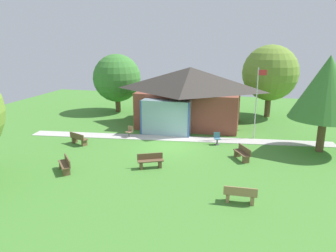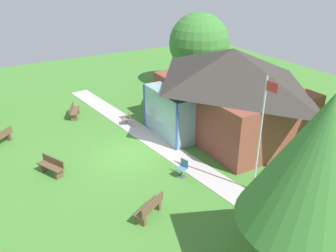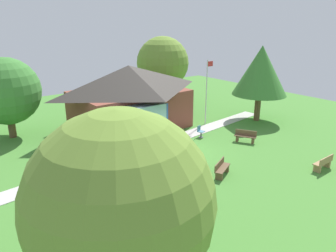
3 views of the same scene
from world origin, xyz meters
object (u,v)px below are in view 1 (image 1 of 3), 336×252
(tree_behind_pavilion_left, at_px, (117,78))
(patio_chair_west, at_px, (130,132))
(bench_mid_left, at_px, (79,139))
(bench_mid_right, at_px, (242,154))
(flagpole, at_px, (257,100))
(bench_front_left, at_px, (65,165))
(pavilion, at_px, (189,95))
(tree_east_hedge, at_px, (327,88))
(bench_front_right, at_px, (240,195))
(tree_behind_pavilion_right, at_px, (270,73))
(bench_front_center, at_px, (150,161))
(patio_chair_lawn_spare, at_px, (217,139))

(tree_behind_pavilion_left, bearing_deg, patio_chair_west, -62.47)
(bench_mid_left, bearing_deg, bench_mid_right, 22.38)
(flagpole, height_order, bench_mid_left, flagpole)
(bench_front_left, xyz_separation_m, tree_behind_pavilion_left, (-3.16, 15.49, 3.04))
(flagpole, distance_m, bench_mid_right, 5.51)
(patio_chair_west, bearing_deg, pavilion, -110.78)
(flagpole, bearing_deg, tree_behind_pavilion_left, 154.95)
(bench_mid_right, relative_size, tree_east_hedge, 0.24)
(pavilion, bearing_deg, bench_front_left, -112.18)
(flagpole, height_order, tree_behind_pavilion_left, tree_behind_pavilion_left)
(flagpole, relative_size, bench_front_right, 3.51)
(flagpole, relative_size, tree_behind_pavilion_right, 0.78)
(bench_mid_right, height_order, bench_front_left, same)
(flagpole, bearing_deg, patio_chair_west, -167.81)
(bench_front_center, bearing_deg, bench_mid_right, -178.65)
(flagpole, height_order, bench_front_right, flagpole)
(flagpole, height_order, bench_front_left, flagpole)
(bench_front_center, xyz_separation_m, tree_behind_pavilion_left, (-7.65, 13.79, 3.04))
(pavilion, distance_m, bench_mid_right, 9.29)
(tree_behind_pavilion_right, bearing_deg, patio_chair_west, -137.37)
(patio_chair_west, distance_m, patio_chair_lawn_spare, 6.64)
(tree_east_hedge, bearing_deg, bench_front_left, -153.82)
(pavilion, height_order, bench_front_center, pavilion)
(patio_chair_west, distance_m, tree_behind_pavilion_right, 14.74)
(tree_east_hedge, bearing_deg, patio_chair_west, -179.84)
(pavilion, relative_size, bench_mid_left, 6.03)
(patio_chair_lawn_spare, bearing_deg, bench_front_center, 40.93)
(bench_front_right, xyz_separation_m, tree_behind_pavilion_left, (-12.84, 16.86, 3.04))
(bench_mid_right, height_order, bench_mid_left, same)
(bench_mid_right, bearing_deg, flagpole, -38.31)
(bench_front_right, relative_size, tree_behind_pavilion_right, 0.22)
(pavilion, xyz_separation_m, flagpole, (5.54, -2.82, 0.33))
(bench_front_left, xyz_separation_m, bench_front_right, (9.68, -1.36, 0.00))
(bench_front_left, xyz_separation_m, tree_east_hedge, (14.62, 7.19, 3.86))
(bench_front_left, relative_size, bench_mid_left, 0.92)
(pavilion, xyz_separation_m, tree_behind_pavilion_right, (6.80, 4.84, 1.59))
(flagpole, distance_m, patio_chair_west, 9.77)
(bench_mid_right, xyz_separation_m, tree_behind_pavilion_right, (2.03, 12.49, 3.78))
(bench_front_center, relative_size, tree_behind_pavilion_right, 0.23)
(patio_chair_lawn_spare, height_order, tree_east_hedge, tree_east_hedge)
(bench_mid_left, height_order, bench_front_center, same)
(patio_chair_lawn_spare, bearing_deg, tree_behind_pavilion_right, -128.42)
(pavilion, xyz_separation_m, bench_front_center, (-0.39, -10.26, -2.19))
(bench_mid_left, bearing_deg, tree_east_hedge, 32.93)
(bench_front_right, bearing_deg, tree_behind_pavilion_left, 126.34)
(pavilion, xyz_separation_m, bench_front_right, (4.81, -13.33, -2.19))
(patio_chair_west, relative_size, tree_behind_pavilion_left, 0.15)
(bench_front_left, bearing_deg, bench_mid_left, -20.51)
(tree_behind_pavilion_left, bearing_deg, patio_chair_lawn_spare, -37.67)
(pavilion, height_order, bench_front_right, pavilion)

